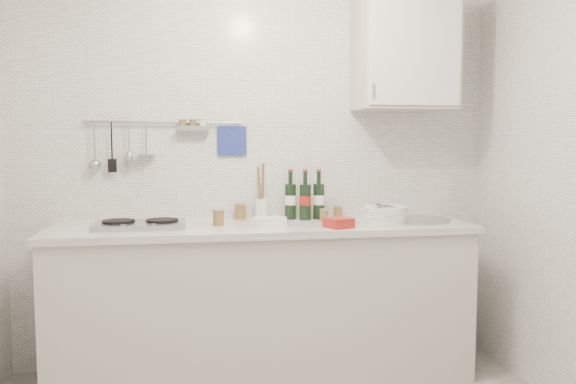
% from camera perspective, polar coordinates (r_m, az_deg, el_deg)
% --- Properties ---
extents(back_wall, '(3.00, 0.02, 2.50)m').
position_cam_1_polar(back_wall, '(3.56, -3.13, 2.65)').
color(back_wall, silver).
rests_on(back_wall, floor).
extents(counter, '(2.44, 0.64, 0.96)m').
position_cam_1_polar(counter, '(3.40, -2.37, -11.43)').
color(counter, '#BAB6AC').
rests_on(counter, floor).
extents(wall_rail, '(0.98, 0.09, 0.34)m').
position_cam_1_polar(wall_rail, '(3.51, -12.85, 5.37)').
color(wall_rail, '#93969B').
rests_on(wall_rail, back_wall).
extents(wall_cabinet, '(0.60, 0.38, 0.70)m').
position_cam_1_polar(wall_cabinet, '(3.64, 11.79, 13.66)').
color(wall_cabinet, '#BAB6AC').
rests_on(wall_cabinet, back_wall).
extents(plate_stack_hob, '(0.28, 0.28, 0.02)m').
position_cam_1_polar(plate_stack_hob, '(3.29, -15.54, -3.28)').
color(plate_stack_hob, '#5270BA').
rests_on(plate_stack_hob, counter).
extents(plate_stack_sink, '(0.33, 0.31, 0.11)m').
position_cam_1_polar(plate_stack_sink, '(3.41, 9.66, -2.29)').
color(plate_stack_sink, white).
rests_on(plate_stack_sink, counter).
extents(wine_bottles, '(0.25, 0.11, 0.31)m').
position_cam_1_polar(wine_bottles, '(3.49, 1.72, -0.26)').
color(wine_bottles, black).
rests_on(wine_bottles, counter).
extents(butter_dish, '(0.21, 0.15, 0.06)m').
position_cam_1_polar(butter_dish, '(3.19, -2.00, -3.06)').
color(butter_dish, white).
rests_on(butter_dish, counter).
extents(strawberry_punnet, '(0.17, 0.17, 0.06)m').
position_cam_1_polar(strawberry_punnet, '(3.17, 5.16, -3.14)').
color(strawberry_punnet, '#A92C12').
rests_on(strawberry_punnet, counter).
extents(utensil_crock, '(0.09, 0.09, 0.35)m').
position_cam_1_polar(utensil_crock, '(3.51, -2.74, -1.43)').
color(utensil_crock, white).
rests_on(utensil_crock, counter).
extents(jar_a, '(0.07, 0.07, 0.10)m').
position_cam_1_polar(jar_a, '(3.52, -4.85, -1.95)').
color(jar_a, brown).
rests_on(jar_a, counter).
extents(jar_b, '(0.06, 0.06, 0.07)m').
position_cam_1_polar(jar_b, '(3.63, 5.09, -1.96)').
color(jar_b, brown).
rests_on(jar_b, counter).
extents(jar_c, '(0.06, 0.06, 0.07)m').
position_cam_1_polar(jar_c, '(3.45, 3.66, -2.31)').
color(jar_c, brown).
rests_on(jar_c, counter).
extents(jar_d, '(0.07, 0.07, 0.10)m').
position_cam_1_polar(jar_d, '(3.27, -7.09, -2.54)').
color(jar_d, brown).
rests_on(jar_d, counter).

